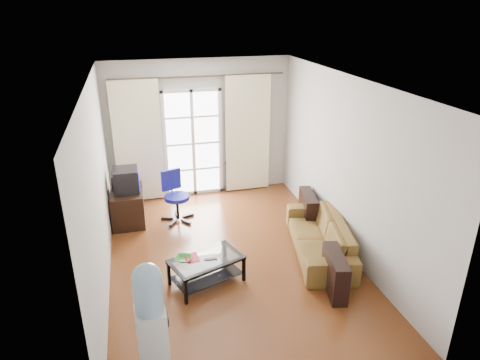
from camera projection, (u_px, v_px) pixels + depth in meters
name	position (u px, v px, depth m)	size (l,w,h in m)	color
floor	(231.00, 258.00, 6.59)	(5.20, 5.20, 0.00)	brown
ceiling	(229.00, 81.00, 5.55)	(5.20, 5.20, 0.00)	white
wall_back	(200.00, 129.00, 8.40)	(3.60, 0.02, 2.70)	#B0AEA8
wall_front	(298.00, 286.00, 3.75)	(3.60, 0.02, 2.70)	#B0AEA8
wall_left	(98.00, 190.00, 5.66)	(0.02, 5.20, 2.70)	#B0AEA8
wall_right	(345.00, 166.00, 6.49)	(0.02, 5.20, 2.70)	#B0AEA8
french_door	(193.00, 144.00, 8.42)	(1.16, 0.06, 2.15)	white
curtain_rod	(199.00, 76.00, 7.91)	(0.04, 0.04, 3.30)	#4C3F2D
curtain_left	(138.00, 143.00, 8.07)	(0.90, 0.07, 2.35)	#F6F5C6
curtain_right	(248.00, 134.00, 8.57)	(0.90, 0.07, 2.35)	#F6F5C6
radiator	(240.00, 175.00, 8.89)	(0.64, 0.12, 0.64)	gray
sofa	(319.00, 236.00, 6.66)	(1.15, 2.05, 0.56)	brown
coffee_table	(206.00, 267.00, 5.93)	(1.11, 0.86, 0.40)	silver
bowl	(183.00, 259.00, 5.82)	(0.29, 0.29, 0.06)	#328B54
book	(186.00, 259.00, 5.84)	(0.19, 0.25, 0.02)	#9F1413
remote	(211.00, 259.00, 5.84)	(0.18, 0.05, 0.02)	black
tv_stand	(128.00, 206.00, 7.58)	(0.55, 0.83, 0.61)	black
crt_tv	(125.00, 180.00, 7.37)	(0.46, 0.45, 0.41)	black
task_chair	(177.00, 206.00, 7.67)	(0.79, 0.79, 0.91)	black
water_cooler	(151.00, 324.00, 4.16)	(0.32, 0.30, 1.44)	#BABCC1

